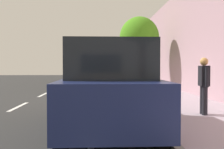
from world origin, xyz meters
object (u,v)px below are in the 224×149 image
Objects in this scene: bicycle_at_curb at (118,89)px; parked_sedan_green_mid at (103,78)px; parked_suv_dark_blue_second at (109,86)px; pedestrian_on_phone at (204,83)px; street_tree_mid_block at (139,39)px; parked_pickup_white_far at (104,73)px; cyclist_with_backpack at (123,76)px.

parked_sedan_green_mid is at bearing 97.95° from bicycle_at_curb.
parked_suv_dark_blue_second is 2.92m from pedestrian_on_phone.
street_tree_mid_block is (2.25, 10.44, 2.22)m from parked_suv_dark_blue_second.
bicycle_at_curb is 5.98m from pedestrian_on_phone.
parked_sedan_green_mid is 1.00× the size of street_tree_mid_block.
pedestrian_on_phone reaches higher than parked_sedan_green_mid.
street_tree_mid_block is at bearing -76.72° from parked_pickup_white_far.
pedestrian_on_phone is (2.71, -10.33, 0.28)m from parked_sedan_green_mid.
parked_pickup_white_far is 9.49m from street_tree_mid_block.
bicycle_at_curb is at bearing 84.53° from parked_suv_dark_blue_second.
cyclist_with_backpack is at bearing -80.39° from parked_sedan_green_mid.
parked_pickup_white_far is 3.18× the size of cyclist_with_backpack.
parked_pickup_white_far is at bearing 92.29° from bicycle_at_curb.
parked_suv_dark_blue_second is 6.78m from bicycle_at_curb.
street_tree_mid_block is at bearing 66.66° from bicycle_at_curb.
pedestrian_on_phone is (2.04, -5.58, 0.64)m from bicycle_at_curb.
cyclist_with_backpack is (0.88, -5.18, 0.27)m from parked_sedan_green_mid.
pedestrian_on_phone reaches higher than cyclist_with_backpack.
pedestrian_on_phone is (1.83, -5.15, 0.01)m from cyclist_with_backpack.
pedestrian_on_phone is (0.44, -9.30, -2.22)m from street_tree_mid_block.
parked_suv_dark_blue_second is 3.42× the size of bicycle_at_curb.
street_tree_mid_block is 9.57m from pedestrian_on_phone.
street_tree_mid_block is (2.27, -1.04, 2.50)m from parked_sedan_green_mid.
parked_sedan_green_mid is at bearing 90.11° from parked_suv_dark_blue_second.
cyclist_with_backpack is at bearing -108.55° from street_tree_mid_block.
pedestrian_on_phone is (2.55, -18.25, 0.13)m from parked_pickup_white_far.
parked_sedan_green_mid is at bearing 99.61° from cyclist_with_backpack.
cyclist_with_backpack is (0.86, 6.29, -0.01)m from parked_suv_dark_blue_second.
bicycle_at_curb is 0.87× the size of pedestrian_on_phone.
parked_suv_dark_blue_second is at bearing -95.47° from bicycle_at_curb.
bicycle_at_curb is (0.51, -12.67, -0.51)m from parked_pickup_white_far.
street_tree_mid_block reaches higher than parked_suv_dark_blue_second.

